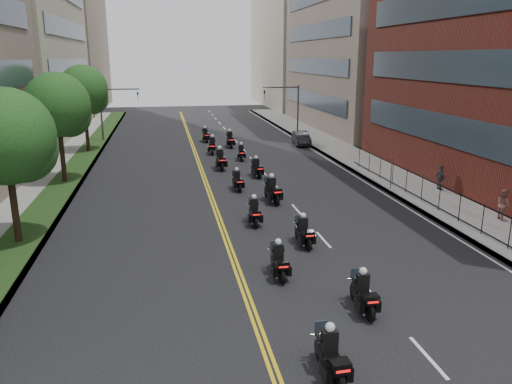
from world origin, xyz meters
TOP-DOWN VIEW (x-y plane):
  - ground at (0.00, 0.00)m, footprint 160.00×160.00m
  - sidewalk_right at (12.00, 25.00)m, footprint 4.00×90.00m
  - sidewalk_left at (-12.00, 25.00)m, footprint 4.00×90.00m
  - grass_strip at (-11.20, 25.00)m, footprint 2.00×90.00m
  - building_right_tan at (21.48, 48.00)m, footprint 15.11×28.00m
  - building_right_far at (21.50, 78.00)m, footprint 15.00×28.00m
  - building_left_far at (-22.00, 78.00)m, footprint 16.00×28.00m
  - iron_fence at (11.00, 12.00)m, footprint 0.05×28.00m
  - street_trees at (-11.05, 18.61)m, footprint 4.40×38.40m
  - traffic_signal_right at (9.54, 42.00)m, footprint 4.09×0.20m
  - traffic_signal_left at (-9.54, 42.00)m, footprint 4.09×0.20m
  - motorcycle_0 at (0.02, -0.40)m, footprint 0.51×2.21m
  - motorcycle_1 at (2.35, 2.98)m, footprint 0.50×2.17m
  - motorcycle_2 at (0.10, 6.31)m, footprint 0.49×2.15m
  - motorcycle_3 at (2.03, 9.46)m, footprint 0.52×2.14m
  - motorcycle_4 at (0.30, 12.94)m, footprint 0.53×2.19m
  - motorcycle_5 at (2.11, 16.76)m, footprint 0.72×2.43m
  - motorcycle_6 at (0.43, 20.03)m, footprint 0.55×2.08m
  - motorcycle_7 at (2.39, 23.50)m, footprint 0.64×2.15m
  - motorcycle_8 at (0.05, 26.56)m, footprint 0.60×2.54m
  - motorcycle_9 at (2.24, 29.90)m, footprint 0.58×2.09m
  - motorcycle_10 at (0.08, 33.14)m, footprint 0.70×2.42m
  - motorcycle_11 at (2.12, 36.27)m, footprint 0.57×2.44m
  - motorcycle_12 at (0.01, 39.92)m, footprint 0.64×2.25m
  - parked_sedan at (9.40, 36.47)m, footprint 1.85×4.23m
  - pedestrian_b at (13.50, 10.88)m, footprint 0.70×0.86m
  - pedestrian_c at (13.50, 17.21)m, footprint 0.43×0.97m

SIDE VIEW (x-z plane):
  - ground at x=0.00m, z-range 0.00..0.00m
  - sidewalk_right at x=12.00m, z-range 0.00..0.15m
  - sidewalk_left at x=-12.00m, z-range 0.00..0.15m
  - grass_strip at x=-11.20m, z-range 0.15..0.19m
  - motorcycle_6 at x=0.43m, z-range -0.16..1.37m
  - motorcycle_9 at x=2.24m, z-range -0.16..1.38m
  - motorcycle_3 at x=2.03m, z-range -0.17..1.41m
  - motorcycle_2 at x=0.10m, z-range -0.17..1.42m
  - motorcycle_7 at x=2.39m, z-range -0.17..1.42m
  - motorcycle_1 at x=2.35m, z-range -0.17..1.43m
  - motorcycle_4 at x=0.30m, z-range -0.17..1.44m
  - motorcycle_0 at x=0.02m, z-range -0.17..1.46m
  - motorcycle_12 at x=0.01m, z-range -0.17..1.49m
  - parked_sedan at x=9.40m, z-range 0.00..1.35m
  - motorcycle_10 at x=0.08m, z-range -0.19..1.60m
  - motorcycle_5 at x=2.11m, z-range -0.19..1.61m
  - motorcycle_11 at x=2.12m, z-range -0.19..1.61m
  - motorcycle_8 at x=0.05m, z-range -0.20..1.67m
  - iron_fence at x=11.00m, z-range 0.15..1.65m
  - pedestrian_c at x=13.50m, z-range 0.15..1.78m
  - pedestrian_b at x=13.50m, z-range 0.15..1.82m
  - traffic_signal_right at x=9.54m, z-range 0.90..6.50m
  - traffic_signal_left at x=-9.54m, z-range 0.90..6.50m
  - street_trees at x=-11.05m, z-range 1.14..9.12m
  - building_right_far at x=21.50m, z-range 0.00..26.00m
  - building_left_far at x=-22.00m, z-range 0.00..26.00m
  - building_right_tan at x=21.48m, z-range 0.00..30.00m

